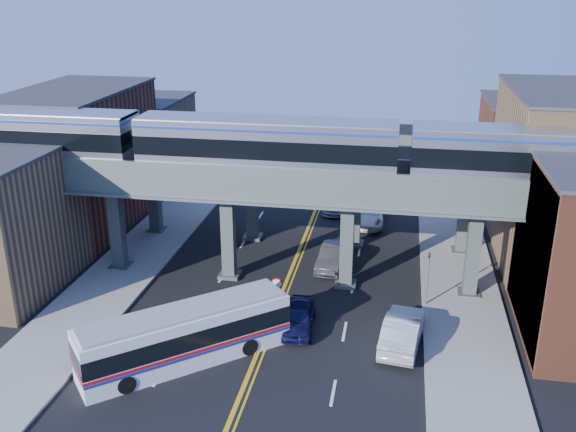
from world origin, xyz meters
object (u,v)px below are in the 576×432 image
at_px(car_parked_curb, 403,330).
at_px(transit_train, 266,145).
at_px(car_lane_a, 299,317).
at_px(car_lane_d, 336,202).
at_px(traffic_signal, 428,273).
at_px(transit_bus, 185,336).
at_px(car_lane_c, 367,213).
at_px(car_lane_b, 332,257).
at_px(stop_sign, 277,291).

bearing_deg(car_parked_curb, transit_train, -29.26).
relative_size(car_lane_a, car_lane_d, 0.85).
xyz_separation_m(traffic_signal, transit_bus, (-12.77, -8.53, -0.79)).
relative_size(transit_bus, car_lane_a, 2.32).
xyz_separation_m(car_lane_a, car_lane_c, (2.89, 18.18, 0.08)).
xyz_separation_m(transit_train, car_lane_c, (6.03, 12.07, -8.59)).
xyz_separation_m(car_lane_b, car_parked_curb, (5.00, -9.53, 0.13)).
height_order(car_lane_b, car_lane_d, car_lane_b).
bearing_deg(transit_bus, car_lane_a, -1.18).
bearing_deg(transit_bus, car_lane_c, 29.34).
height_order(car_lane_b, car_parked_curb, car_parked_curb).
bearing_deg(transit_bus, traffic_signal, -6.84).
height_order(stop_sign, traffic_signal, traffic_signal).
bearing_deg(car_lane_c, transit_bus, -110.36).
bearing_deg(stop_sign, transit_bus, -125.02).
relative_size(car_lane_b, car_lane_d, 0.92).
xyz_separation_m(transit_train, stop_sign, (1.63, -5.00, -7.67)).
bearing_deg(stop_sign, car_lane_c, 75.55).
relative_size(stop_sign, car_lane_b, 0.54).
relative_size(car_lane_b, car_parked_curb, 0.86).
bearing_deg(car_lane_c, stop_sign, -104.70).
bearing_deg(transit_bus, car_parked_curb, -22.59).
xyz_separation_m(stop_sign, car_lane_d, (1.50, 19.82, -1.00)).
height_order(transit_train, car_lane_a, transit_train).
height_order(transit_train, transit_bus, transit_train).
bearing_deg(stop_sign, traffic_signal, 18.63).
height_order(transit_train, car_lane_c, transit_train).
xyz_separation_m(stop_sign, transit_bus, (-3.87, -5.53, -0.25)).
bearing_deg(transit_train, transit_bus, -102.05).
xyz_separation_m(car_lane_a, car_lane_b, (1.00, 8.80, 0.04)).
bearing_deg(car_lane_a, car_lane_c, 77.29).
relative_size(car_lane_b, car_lane_c, 0.80).
relative_size(traffic_signal, car_parked_curb, 0.73).
xyz_separation_m(transit_bus, car_parked_curb, (11.38, 3.69, -0.58)).
bearing_deg(traffic_signal, transit_train, 169.24).
distance_m(traffic_signal, transit_bus, 15.38).
height_order(transit_train, traffic_signal, transit_train).
height_order(transit_train, stop_sign, transit_train).
distance_m(stop_sign, car_lane_c, 17.66).
distance_m(stop_sign, car_lane_d, 19.90).
height_order(stop_sign, car_parked_curb, stop_sign).
distance_m(car_lane_c, car_lane_d, 3.99).
distance_m(traffic_signal, car_lane_b, 8.07).
bearing_deg(car_lane_d, car_parked_curb, -75.54).
height_order(transit_bus, car_lane_a, transit_bus).
bearing_deg(car_lane_c, transit_train, -116.77).
height_order(car_lane_a, car_lane_c, car_lane_c).
xyz_separation_m(traffic_signal, car_lane_b, (-6.40, 4.69, -1.50)).
distance_m(car_lane_b, car_parked_curb, 10.76).
height_order(traffic_signal, car_lane_c, traffic_signal).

